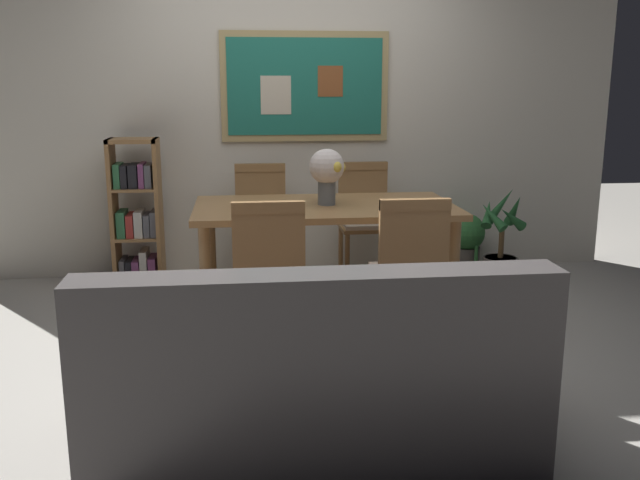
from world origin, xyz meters
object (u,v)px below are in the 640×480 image
(dining_table, at_px, (325,218))
(dining_chair_near_left, at_px, (269,266))
(potted_ivy, at_px, (466,240))
(potted_palm, at_px, (500,249))
(leather_couch, at_px, (311,380))
(bookshelf, at_px, (137,219))
(tv_remote, at_px, (397,205))
(dining_chair_far_right, at_px, (365,212))
(dining_chair_far_left, at_px, (261,215))
(flower_vase, at_px, (327,170))
(dining_chair_near_right, at_px, (409,263))

(dining_table, xyz_separation_m, dining_chair_near_left, (-0.40, -0.75, -0.11))
(potted_ivy, relative_size, potted_palm, 0.71)
(leather_couch, distance_m, potted_ivy, 3.06)
(bookshelf, relative_size, tv_remote, 7.12)
(bookshelf, bearing_deg, potted_ivy, 1.74)
(dining_table, distance_m, potted_palm, 1.57)
(dining_table, relative_size, dining_chair_far_right, 1.84)
(dining_table, bearing_deg, leather_couch, -98.69)
(dining_table, bearing_deg, dining_chair_near_left, -117.98)
(dining_chair_far_left, distance_m, potted_ivy, 1.69)
(dining_chair_far_right, xyz_separation_m, tv_remote, (0.04, -0.90, 0.21))
(dining_chair_far_left, bearing_deg, leather_couch, -87.05)
(leather_couch, bearing_deg, tv_remote, 66.06)
(bookshelf, height_order, flower_vase, bookshelf)
(leather_couch, height_order, potted_palm, leather_couch)
(dining_chair_near_left, relative_size, tv_remote, 5.85)
(dining_chair_far_right, xyz_separation_m, leather_couch, (-0.66, -2.50, -0.23))
(potted_ivy, bearing_deg, bookshelf, -178.26)
(potted_palm, distance_m, tv_remote, 1.29)
(dining_chair_near_right, distance_m, leather_couch, 1.19)
(bookshelf, relative_size, potted_palm, 1.51)
(dining_chair_far_right, distance_m, bookshelf, 1.72)
(dining_table, height_order, flower_vase, flower_vase)
(dining_table, bearing_deg, dining_chair_far_right, 62.58)
(dining_table, height_order, dining_chair_near_right, dining_chair_near_right)
(dining_table, distance_m, potted_ivy, 1.61)
(dining_chair_far_right, distance_m, tv_remote, 0.93)
(dining_chair_near_left, relative_size, potted_palm, 1.24)
(dining_chair_far_right, distance_m, flower_vase, 0.96)
(dining_chair_near_right, distance_m, potted_ivy, 1.92)
(leather_couch, relative_size, potted_palm, 2.45)
(dining_chair_far_left, relative_size, bookshelf, 0.82)
(dining_chair_near_left, height_order, flower_vase, flower_vase)
(potted_ivy, xyz_separation_m, flower_vase, (-1.25, -0.92, 0.70))
(dining_chair_far_left, bearing_deg, potted_ivy, 5.95)
(dining_chair_near_left, height_order, potted_palm, dining_chair_near_left)
(dining_chair_near_left, bearing_deg, tv_remote, 36.15)
(dining_chair_far_right, relative_size, dining_chair_near_right, 1.00)
(flower_vase, relative_size, tv_remote, 2.31)
(dining_chair_far_right, xyz_separation_m, flower_vase, (-0.39, -0.77, 0.42))
(dining_chair_near_right, relative_size, bookshelf, 0.82)
(bookshelf, height_order, tv_remote, bookshelf)
(leather_couch, xyz_separation_m, potted_ivy, (1.53, 2.65, -0.05))
(bookshelf, xyz_separation_m, flower_vase, (1.33, -0.84, 0.45))
(potted_ivy, xyz_separation_m, tv_remote, (-0.82, -1.05, 0.49))
(leather_couch, relative_size, flower_vase, 5.00)
(dining_chair_far_left, xyz_separation_m, potted_ivy, (1.65, 0.17, -0.28))
(dining_table, distance_m, leather_couch, 1.78)
(dining_chair_far_right, xyz_separation_m, dining_chair_near_right, (-0.02, -1.53, 0.00))
(dining_table, distance_m, dining_chair_near_left, 0.85)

